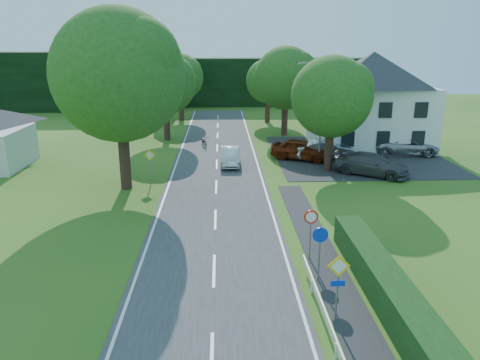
{
  "coord_description": "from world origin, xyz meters",
  "views": [
    {
      "loc": [
        0.37,
        -6.17,
        9.5
      ],
      "look_at": [
        1.42,
        19.32,
        1.89
      ],
      "focal_mm": 35.0,
      "sensor_mm": 36.0,
      "label": 1
    }
  ],
  "objects_px": {
    "parasol": "(365,143)",
    "parked_car_red": "(302,149)",
    "parked_car_silver_b": "(405,145)",
    "moving_car": "(230,156)",
    "motorcycle": "(204,141)",
    "streetlight": "(320,108)",
    "parked_car_silver_a": "(325,150)",
    "parked_car_grey": "(372,164)"
  },
  "relations": [
    {
      "from": "parked_car_red",
      "to": "parked_car_grey",
      "type": "relative_size",
      "value": 0.92
    },
    {
      "from": "streetlight",
      "to": "motorcycle",
      "type": "relative_size",
      "value": 4.23
    },
    {
      "from": "parked_car_red",
      "to": "parked_car_silver_b",
      "type": "relative_size",
      "value": 0.89
    },
    {
      "from": "streetlight",
      "to": "moving_car",
      "type": "distance_m",
      "value": 7.93
    },
    {
      "from": "motorcycle",
      "to": "parked_car_silver_b",
      "type": "height_order",
      "value": "parked_car_silver_b"
    },
    {
      "from": "motorcycle",
      "to": "parasol",
      "type": "height_order",
      "value": "parasol"
    },
    {
      "from": "moving_car",
      "to": "parked_car_red",
      "type": "distance_m",
      "value": 6.14
    },
    {
      "from": "parked_car_silver_a",
      "to": "moving_car",
      "type": "bearing_deg",
      "value": 98.82
    },
    {
      "from": "parked_car_grey",
      "to": "parked_car_red",
      "type": "bearing_deg",
      "value": 75.8
    },
    {
      "from": "motorcycle",
      "to": "parked_car_silver_a",
      "type": "xyz_separation_m",
      "value": [
        10.14,
        -5.35,
        0.31
      ]
    },
    {
      "from": "motorcycle",
      "to": "parasol",
      "type": "relative_size",
      "value": 0.93
    },
    {
      "from": "parasol",
      "to": "parked_car_silver_b",
      "type": "bearing_deg",
      "value": -11.52
    },
    {
      "from": "motorcycle",
      "to": "parked_car_silver_b",
      "type": "bearing_deg",
      "value": -26.57
    },
    {
      "from": "streetlight",
      "to": "moving_car",
      "type": "xyz_separation_m",
      "value": [
        -6.99,
        -0.24,
        -3.73
      ]
    },
    {
      "from": "parked_car_silver_b",
      "to": "moving_car",
      "type": "bearing_deg",
      "value": 107.34
    },
    {
      "from": "parked_car_silver_b",
      "to": "parasol",
      "type": "height_order",
      "value": "parasol"
    },
    {
      "from": "parasol",
      "to": "parked_car_silver_a",
      "type": "bearing_deg",
      "value": -152.39
    },
    {
      "from": "moving_car",
      "to": "parasol",
      "type": "distance_m",
      "value": 12.43
    },
    {
      "from": "streetlight",
      "to": "parasol",
      "type": "bearing_deg",
      "value": 35.09
    },
    {
      "from": "streetlight",
      "to": "parked_car_grey",
      "type": "distance_m",
      "value": 6.03
    },
    {
      "from": "parked_car_silver_a",
      "to": "streetlight",
      "type": "bearing_deg",
      "value": 144.27
    },
    {
      "from": "parked_car_silver_a",
      "to": "parked_car_silver_b",
      "type": "distance_m",
      "value": 7.49
    },
    {
      "from": "streetlight",
      "to": "parasol",
      "type": "distance_m",
      "value": 6.92
    },
    {
      "from": "moving_car",
      "to": "motorcycle",
      "type": "bearing_deg",
      "value": 109.57
    },
    {
      "from": "streetlight",
      "to": "parked_car_red",
      "type": "bearing_deg",
      "value": 129.23
    },
    {
      "from": "streetlight",
      "to": "parked_car_silver_a",
      "type": "relative_size",
      "value": 1.63
    },
    {
      "from": "parked_car_grey",
      "to": "parasol",
      "type": "relative_size",
      "value": 2.68
    },
    {
      "from": "parked_car_silver_a",
      "to": "parked_car_grey",
      "type": "distance_m",
      "value": 5.41
    },
    {
      "from": "moving_car",
      "to": "parasol",
      "type": "bearing_deg",
      "value": 18.58
    },
    {
      "from": "parked_car_red",
      "to": "parked_car_silver_a",
      "type": "height_order",
      "value": "parked_car_red"
    },
    {
      "from": "streetlight",
      "to": "parked_car_silver_b",
      "type": "distance_m",
      "value": 9.41
    },
    {
      "from": "moving_car",
      "to": "parked_car_silver_b",
      "type": "relative_size",
      "value": 0.75
    },
    {
      "from": "streetlight",
      "to": "parked_car_silver_b",
      "type": "xyz_separation_m",
      "value": [
        8.23,
        2.75,
        -3.64
      ]
    },
    {
      "from": "parked_car_grey",
      "to": "moving_car",
      "type": "bearing_deg",
      "value": 105.95
    },
    {
      "from": "moving_car",
      "to": "parked_car_grey",
      "type": "bearing_deg",
      "value": -16.17
    },
    {
      "from": "parasol",
      "to": "parked_car_red",
      "type": "bearing_deg",
      "value": -160.1
    },
    {
      "from": "motorcycle",
      "to": "streetlight",
      "type": "bearing_deg",
      "value": -49.7
    },
    {
      "from": "parked_car_red",
      "to": "parked_car_silver_a",
      "type": "xyz_separation_m",
      "value": [
        1.92,
        0.05,
        -0.05
      ]
    },
    {
      "from": "motorcycle",
      "to": "parasol",
      "type": "bearing_deg",
      "value": -26.84
    },
    {
      "from": "parked_car_grey",
      "to": "parked_car_silver_b",
      "type": "distance_m",
      "value": 7.96
    },
    {
      "from": "motorcycle",
      "to": "parked_car_silver_b",
      "type": "xyz_separation_m",
      "value": [
        17.49,
        -3.94,
        0.29
      ]
    },
    {
      "from": "parked_car_red",
      "to": "parked_car_silver_b",
      "type": "bearing_deg",
      "value": -54.73
    }
  ]
}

